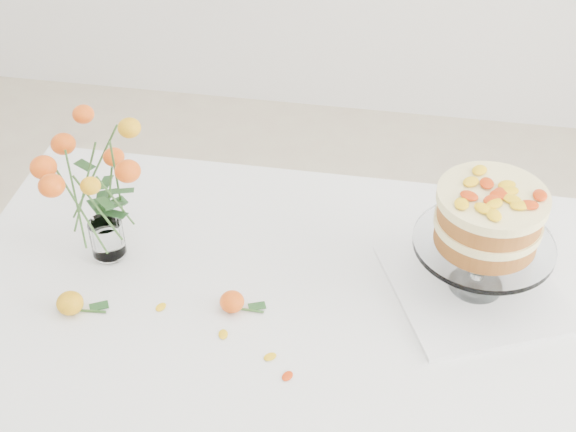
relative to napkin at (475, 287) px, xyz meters
The scene contains 10 objects.
table 0.39m from the napkin, 162.89° to the right, with size 1.43×0.93×0.76m.
napkin is the anchor object (origin of this frame).
cake_stand 0.17m from the napkin, behind, with size 0.28×0.28×0.25m.
rose_vase 0.80m from the napkin, behind, with size 0.29×0.29×0.36m.
loose_rose_near 0.82m from the napkin, 165.88° to the right, with size 0.10×0.05×0.05m.
loose_rose_far 0.50m from the napkin, 163.74° to the right, with size 0.09×0.05×0.04m.
stray_petal_a 0.52m from the napkin, 156.30° to the right, with size 0.03×0.02×0.00m, color yellow.
stray_petal_b 0.46m from the napkin, 146.59° to the right, with size 0.03×0.02×0.00m, color yellow.
stray_petal_c 0.45m from the napkin, 139.48° to the right, with size 0.03×0.02×0.00m, color yellow.
stray_petal_d 0.64m from the napkin, 165.46° to the right, with size 0.03×0.02×0.00m, color yellow.
Camera 1 is at (0.18, -1.12, 1.92)m, focal length 50.00 mm.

